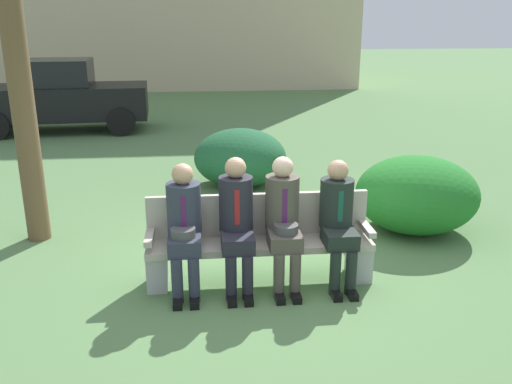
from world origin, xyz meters
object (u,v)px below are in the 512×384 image
(park_bench, at_px, (259,240))
(seated_man_centerleft, at_px, (237,217))
(seated_man_centerright, at_px, (283,217))
(shrub_near_bench, at_px, (240,158))
(shrub_mid_lawn, at_px, (417,194))
(seated_man_rightmost, at_px, (338,217))
(seated_man_leftmost, at_px, (184,222))
(parked_car_near, at_px, (61,96))

(park_bench, xyz_separation_m, seated_man_centerleft, (-0.24, -0.13, 0.31))
(seated_man_centerright, bearing_deg, shrub_near_bench, 92.78)
(park_bench, height_order, seated_man_centerright, seated_man_centerright)
(seated_man_centerleft, distance_m, shrub_mid_lawn, 2.71)
(park_bench, distance_m, seated_man_centerright, 0.40)
(seated_man_centerleft, height_order, seated_man_rightmost, seated_man_centerleft)
(seated_man_leftmost, bearing_deg, parked_car_near, 110.21)
(shrub_near_bench, distance_m, parked_car_near, 6.17)
(seated_man_centerright, relative_size, parked_car_near, 0.33)
(seated_man_centerleft, distance_m, parked_car_near, 9.01)
(park_bench, relative_size, seated_man_centerleft, 1.72)
(seated_man_leftmost, bearing_deg, shrub_mid_lawn, 24.12)
(seated_man_leftmost, relative_size, shrub_mid_lawn, 0.83)
(seated_man_leftmost, distance_m, shrub_mid_lawn, 3.17)
(seated_man_centerright, xyz_separation_m, parked_car_near, (-4.03, 8.28, 0.10))
(shrub_mid_lawn, distance_m, parked_car_near, 9.18)
(seated_man_rightmost, height_order, shrub_mid_lawn, seated_man_rightmost)
(seated_man_rightmost, bearing_deg, park_bench, 170.47)
(seated_man_centerright, distance_m, shrub_mid_lawn, 2.32)
(shrub_mid_lawn, bearing_deg, park_bench, -151.52)
(seated_man_centerleft, distance_m, seated_man_rightmost, 1.02)
(seated_man_centerright, distance_m, parked_car_near, 9.21)
(seated_man_centerleft, relative_size, shrub_mid_lawn, 0.86)
(seated_man_centerleft, bearing_deg, shrub_near_bench, 85.11)
(seated_man_leftmost, relative_size, seated_man_centerright, 0.97)
(park_bench, xyz_separation_m, seated_man_leftmost, (-0.76, -0.14, 0.28))
(seated_man_centerleft, relative_size, seated_man_centerright, 1.00)
(seated_man_rightmost, xyz_separation_m, shrub_near_bench, (-0.73, 3.48, -0.25))
(seated_man_leftmost, relative_size, shrub_near_bench, 0.87)
(seated_man_centerright, relative_size, shrub_mid_lawn, 0.86)
(seated_man_rightmost, relative_size, shrub_mid_lawn, 0.82)
(park_bench, distance_m, seated_man_leftmost, 0.82)
(parked_car_near, bearing_deg, seated_man_centerright, -64.04)
(park_bench, xyz_separation_m, seated_man_centerright, (0.23, -0.13, 0.30))
(seated_man_centerleft, bearing_deg, seated_man_rightmost, -0.30)
(shrub_near_bench, bearing_deg, shrub_mid_lawn, -46.54)
(seated_man_leftmost, distance_m, seated_man_rightmost, 1.54)
(park_bench, distance_m, parked_car_near, 9.00)
(seated_man_rightmost, height_order, shrub_near_bench, seated_man_rightmost)
(seated_man_centerright, distance_m, seated_man_rightmost, 0.56)
(park_bench, xyz_separation_m, seated_man_rightmost, (0.78, -0.13, 0.28))
(seated_man_centerright, bearing_deg, parked_car_near, 115.96)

